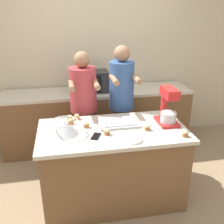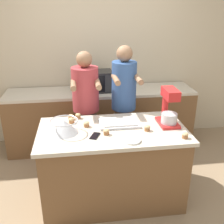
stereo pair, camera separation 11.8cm
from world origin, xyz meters
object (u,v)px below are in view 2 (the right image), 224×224
Objects in this scene: person_left at (86,111)px; cell_phone at (95,136)px; mixing_bowl at (64,126)px; small_plate at (132,140)px; baking_tray at (119,123)px; cupcake_5 at (78,116)px; microwave_oven at (95,81)px; cupcake_0 at (147,128)px; stand_mixer at (169,109)px; cupcake_1 at (86,124)px; cupcake_3 at (185,135)px; cupcake_6 at (71,117)px; person_right at (124,106)px; cupcake_4 at (106,132)px; cupcake_2 at (71,120)px.

cell_phone is at bearing -86.19° from person_left.
small_plate is (0.64, -0.26, -0.07)m from mixing_bowl.
mixing_bowl reaches higher than baking_tray.
baking_tray is at bearing -27.14° from cupcake_5.
cupcake_0 is at bearing -72.40° from microwave_oven.
cupcake_1 is (-0.88, 0.05, -0.15)m from stand_mixer.
cupcake_0 is at bearing -36.11° from baking_tray.
cell_phone is 0.24m from cupcake_1.
stand_mixer is at bearing 100.29° from cupcake_3.
cell_phone is (0.05, -0.79, 0.05)m from person_left.
person_left is 3.27× the size of microwave_oven.
cupcake_6 is (0.06, 0.34, -0.04)m from mixing_bowl.
cupcake_3 is at bearing -79.71° from stand_mixer.
person_right reaches higher than cupcake_6.
cupcake_0 is at bearing -153.75° from stand_mixer.
cell_phone is at bearing -139.29° from baking_tray.
mixing_bowl reaches higher than cupcake_4.
cupcake_5 is at bearing 11.97° from cupcake_6.
cupcake_5 is at bearing 68.24° from mixing_bowl.
baking_tray is 0.50m from cupcake_5.
cupcake_0 is at bearing 147.26° from cupcake_3.
stand_mixer reaches higher than cupcake_0.
cupcake_0 is at bearing -27.06° from cupcake_6.
cupcake_0 is at bearing -50.82° from person_left.
cupcake_0 is (0.60, -0.73, 0.08)m from person_left.
cupcake_2 is (-0.52, 0.11, 0.01)m from baking_tray.
person_right is 1.04m from cupcake_3.
cupcake_4 is (-0.23, 0.17, 0.02)m from small_plate.
person_left reaches higher than cupcake_4.
mixing_bowl is at bearing 166.82° from cupcake_3.
stand_mixer reaches higher than cell_phone.
cell_phone is 0.12m from cupcake_4.
baking_tray is (-0.15, -0.54, 0.02)m from person_right.
cupcake_4 is at bearing -58.38° from cupcake_5.
cupcake_5 is at bearing 109.87° from cupcake_1.
person_left is at bearing 71.37° from cupcake_5.
cell_phone is at bearing -118.80° from person_right.
cupcake_1 is 1.00× the size of cupcake_4.
cell_phone is (-0.43, -0.78, 0.01)m from person_right.
cupcake_1 is (-0.62, 0.18, 0.00)m from cupcake_0.
cupcake_6 is at bearing 134.24° from small_plate.
cupcake_4 is at bearing -43.38° from cupcake_2.
cupcake_1 is 0.28m from cupcake_6.
stand_mixer reaches higher than cupcake_3.
cupcake_5 is at bearing 57.30° from cupcake_2.
person_right is 0.74m from cupcake_0.
person_right is at bearing 67.55° from cupcake_4.
mixing_bowl is (-1.11, -0.06, -0.10)m from stand_mixer.
small_plate is (0.34, -0.15, 0.00)m from cell_phone.
cupcake_4 is at bearing 10.87° from cell_phone.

